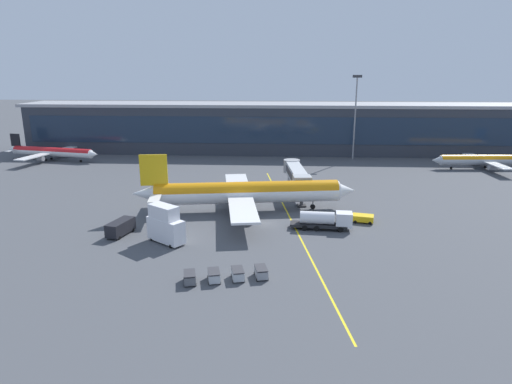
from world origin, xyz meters
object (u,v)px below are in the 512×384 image
Objects in this scene: pushback_tug at (363,218)px; fuel_tanker at (325,220)px; lavatory_truck at (120,227)px; baggage_cart_1 at (214,276)px; baggage_cart_2 at (238,274)px; baggage_cart_3 at (261,272)px; baggage_cart_0 at (190,277)px; catering_lift at (165,225)px; main_airliner at (246,192)px; commuter_jet_near at (484,160)px; commuter_jet_far at (52,152)px.

fuel_tanker is at bearing -150.49° from pushback_tug.
lavatory_truck is 2.11× the size of baggage_cart_1.
baggage_cart_2 is 1.00× the size of baggage_cart_3.
baggage_cart_0 is at bearing -166.80° from baggage_cart_2.
baggage_cart_2 is at bearing -35.60° from lavatory_truck.
pushback_tug is at bearing 12.09° from lavatory_truck.
catering_lift is 15.80m from baggage_cart_0.
catering_lift is 2.38× the size of baggage_cart_0.
main_airliner is 15.19× the size of baggage_cart_2.
commuter_jet_near reaches higher than lavatory_truck.
baggage_cart_1 is 6.40m from baggage_cart_3.
commuter_jet_near reaches higher than baggage_cart_2.
main_airliner is at bearing 92.51° from baggage_cart_2.
fuel_tanker is 0.34× the size of commuter_jet_far.
commuter_jet_near is at bearing 49.18° from pushback_tug.
fuel_tanker is 72.63m from commuter_jet_near.
commuter_jet_near is at bearing 47.21° from baggage_cart_0.
baggage_cart_0 is 3.20m from baggage_cart_1.
baggage_cart_1 is (-24.10, -25.38, -0.07)m from pushback_tug.
main_airliner reaches higher than catering_lift.
catering_lift is at bearing -141.38° from commuter_jet_near.
baggage_cart_2 is 3.20m from baggage_cart_3.
pushback_tug is 1.44× the size of baggage_cart_1.
commuter_jet_far reaches higher than baggage_cart_1.
main_airliner is 25.27m from lavatory_truck.
pushback_tug is at bearing 29.51° from fuel_tanker.
commuter_jet_far is (-52.90, 65.82, -0.26)m from catering_lift.
lavatory_truck is 0.21× the size of commuter_jet_near.
catering_lift is at bearing 143.57° from baggage_cart_3.
catering_lift reaches higher than baggage_cart_2.
baggage_cart_3 is at bearing 13.20° from baggage_cart_0.
main_airliner is at bearing -146.19° from commuter_jet_near.
lavatory_truck is 76.94m from commuter_jet_far.
commuter_jet_far is at bearing 177.79° from commuter_jet_near.
fuel_tanker is 27.70m from catering_lift.
baggage_cart_2 is 102.48m from commuter_jet_far.
lavatory_truck is 26.66m from baggage_cart_2.
catering_lift reaches higher than lavatory_truck.
main_airliner reaches higher than baggage_cart_2.
commuter_jet_far reaches higher than lavatory_truck.
main_airliner is 1.49× the size of commuter_jet_near.
catering_lift is 16.78m from baggage_cart_1.
main_airliner is 10.57× the size of pushback_tug.
baggage_cart_1 is at bearing -53.48° from catering_lift.
commuter_jet_far reaches higher than baggage_cart_0.
main_airliner is 15.19× the size of baggage_cart_0.
commuter_jet_near reaches higher than fuel_tanker.
baggage_cart_3 is 0.10× the size of commuter_jet_near.
baggage_cart_1 reaches higher than pushback_tug.
fuel_tanker is 1.57× the size of catering_lift.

